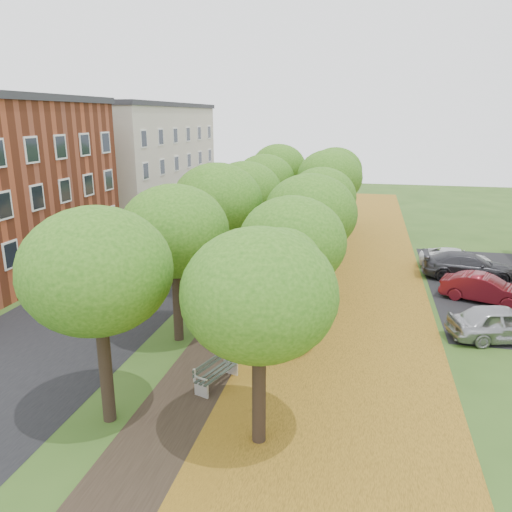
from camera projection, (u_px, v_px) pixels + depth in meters
The scene contains 12 objects.
ground at pixel (176, 428), 15.24m from camera, with size 120.00×120.00×0.00m, color #2D4C19.
street_asphalt at pixel (151, 270), 30.91m from camera, with size 8.00×70.00×0.01m, color black.
footpath at pixel (270, 278), 29.34m from camera, with size 3.20×70.00×0.01m, color black.
leaf_verge at pixel (356, 284), 28.29m from camera, with size 7.50×70.00×0.01m, color #A8731F.
tree_row_west at pixel (233, 200), 28.56m from camera, with size 4.33×34.33×6.43m.
tree_row_east at pixel (316, 203), 27.56m from camera, with size 4.33×34.33×6.43m.
building_cream at pixel (134, 159), 48.40m from camera, with size 10.30×20.30×10.40m.
bench at pixel (215, 372), 17.61m from camera, with size 1.17×2.05×0.93m.
car_silver at pixel (503, 323), 21.07m from camera, with size 1.81×4.50×1.53m, color #A1A1A6.
car_red at pixel (485, 289), 25.50m from camera, with size 1.48×4.23×1.39m, color maroon.
car_grey at pixel (469, 266), 29.09m from camera, with size 2.12×5.22×1.52m, color #2F2F34.
car_white at pixel (457, 259), 31.01m from camera, with size 2.05×4.45×1.24m, color silver.
Camera 1 is at (5.28, -12.39, 9.21)m, focal length 35.00 mm.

